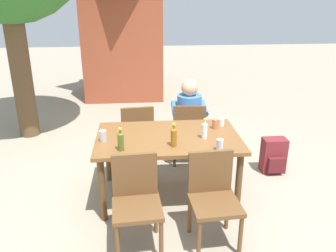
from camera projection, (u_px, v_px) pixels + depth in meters
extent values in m
plane|color=gray|center=(168.00, 195.00, 4.10)|extent=(24.00, 24.00, 0.00)
cube|color=brown|center=(168.00, 138.00, 3.84)|extent=(1.57, 0.99, 0.04)
cylinder|color=brown|center=(102.00, 190.00, 3.53)|extent=(0.07, 0.07, 0.71)
cylinder|color=brown|center=(239.00, 184.00, 3.65)|extent=(0.07, 0.07, 0.71)
cylinder|color=brown|center=(108.00, 154.00, 4.30)|extent=(0.07, 0.07, 0.71)
cylinder|color=brown|center=(221.00, 150.00, 4.41)|extent=(0.07, 0.07, 0.71)
cube|color=brown|center=(188.00, 132.00, 4.79)|extent=(0.48, 0.48, 0.04)
cube|color=brown|center=(189.00, 121.00, 4.52)|extent=(0.42, 0.08, 0.42)
cylinder|color=brown|center=(200.00, 141.00, 5.04)|extent=(0.04, 0.04, 0.41)
cylinder|color=brown|center=(174.00, 141.00, 5.04)|extent=(0.04, 0.04, 0.41)
cylinder|color=brown|center=(203.00, 153.00, 4.69)|extent=(0.04, 0.04, 0.41)
cylinder|color=brown|center=(174.00, 153.00, 4.69)|extent=(0.04, 0.04, 0.41)
cube|color=brown|center=(137.00, 134.00, 4.73)|extent=(0.48, 0.48, 0.04)
cube|color=brown|center=(138.00, 123.00, 4.46)|extent=(0.42, 0.08, 0.42)
cylinder|color=brown|center=(149.00, 142.00, 5.02)|extent=(0.04, 0.04, 0.41)
cylinder|color=brown|center=(122.00, 144.00, 4.95)|extent=(0.04, 0.04, 0.41)
cylinder|color=brown|center=(153.00, 153.00, 4.67)|extent=(0.04, 0.04, 0.41)
cylinder|color=brown|center=(124.00, 156.00, 4.60)|extent=(0.04, 0.04, 0.41)
cube|color=brown|center=(215.00, 204.00, 3.16)|extent=(0.47, 0.47, 0.04)
cube|color=brown|center=(210.00, 171.00, 3.26)|extent=(0.42, 0.07, 0.42)
cylinder|color=brown|center=(199.00, 240.00, 3.04)|extent=(0.04, 0.04, 0.41)
cylinder|color=brown|center=(240.00, 236.00, 3.10)|extent=(0.04, 0.04, 0.41)
cylinder|color=brown|center=(190.00, 215.00, 3.39)|extent=(0.04, 0.04, 0.41)
cylinder|color=brown|center=(227.00, 211.00, 3.45)|extent=(0.04, 0.04, 0.41)
cube|color=brown|center=(137.00, 208.00, 3.11)|extent=(0.47, 0.47, 0.04)
cube|color=brown|center=(135.00, 174.00, 3.21)|extent=(0.42, 0.07, 0.42)
cylinder|color=brown|center=(117.00, 245.00, 2.98)|extent=(0.04, 0.04, 0.41)
cylinder|color=brown|center=(161.00, 240.00, 3.04)|extent=(0.04, 0.04, 0.41)
cylinder|color=brown|center=(116.00, 218.00, 3.33)|extent=(0.04, 0.04, 0.41)
cylinder|color=brown|center=(156.00, 215.00, 3.39)|extent=(0.04, 0.04, 0.41)
cylinder|color=#3D70B2|center=(189.00, 114.00, 4.64)|extent=(0.32, 0.32, 0.52)
sphere|color=tan|center=(190.00, 88.00, 4.51)|extent=(0.22, 0.22, 0.22)
cylinder|color=#383847|center=(193.00, 126.00, 4.93)|extent=(0.14, 0.40, 0.14)
cylinder|color=#383847|center=(191.00, 136.00, 5.19)|extent=(0.11, 0.11, 0.45)
cylinder|color=#3D70B2|center=(203.00, 108.00, 4.63)|extent=(0.09, 0.31, 0.16)
cylinder|color=#383847|center=(180.00, 127.00, 4.91)|extent=(0.14, 0.40, 0.14)
cylinder|color=#383847|center=(179.00, 136.00, 5.18)|extent=(0.11, 0.11, 0.45)
cylinder|color=#3D70B2|center=(175.00, 109.00, 4.59)|extent=(0.09, 0.31, 0.16)
cylinder|color=white|center=(204.00, 131.00, 3.75)|extent=(0.06, 0.06, 0.16)
cone|color=white|center=(205.00, 123.00, 3.72)|extent=(0.06, 0.06, 0.02)
cylinder|color=white|center=(205.00, 121.00, 3.71)|extent=(0.03, 0.03, 0.02)
cylinder|color=yellow|center=(205.00, 120.00, 3.70)|extent=(0.03, 0.03, 0.02)
cylinder|color=#996019|center=(174.00, 138.00, 3.56)|extent=(0.06, 0.06, 0.18)
cone|color=#996019|center=(174.00, 129.00, 3.52)|extent=(0.06, 0.06, 0.02)
cylinder|color=#996019|center=(174.00, 126.00, 3.51)|extent=(0.03, 0.03, 0.02)
cylinder|color=yellow|center=(174.00, 124.00, 3.50)|extent=(0.03, 0.03, 0.02)
cylinder|color=#566623|center=(121.00, 142.00, 3.46)|extent=(0.06, 0.06, 0.17)
cone|color=#566623|center=(120.00, 133.00, 3.43)|extent=(0.06, 0.06, 0.02)
cylinder|color=#566623|center=(120.00, 131.00, 3.42)|extent=(0.03, 0.03, 0.02)
cylinder|color=yellow|center=(120.00, 129.00, 3.41)|extent=(0.03, 0.03, 0.02)
cylinder|color=silver|center=(220.00, 145.00, 3.47)|extent=(0.07, 0.07, 0.12)
cylinder|color=white|center=(221.00, 122.00, 4.12)|extent=(0.07, 0.07, 0.09)
cylinder|color=#B2B7BC|center=(103.00, 136.00, 3.68)|extent=(0.08, 0.08, 0.12)
cylinder|color=#BC6B47|center=(215.00, 124.00, 4.03)|extent=(0.07, 0.07, 0.11)
cube|color=maroon|center=(273.00, 155.00, 4.56)|extent=(0.30, 0.19, 0.46)
cube|color=maroon|center=(276.00, 165.00, 4.48)|extent=(0.21, 0.06, 0.20)
cylinder|color=brown|center=(20.00, 65.00, 5.42)|extent=(0.31, 0.31, 2.32)
cube|color=#9E472D|center=(123.00, 43.00, 7.71)|extent=(1.66, 1.45, 2.32)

